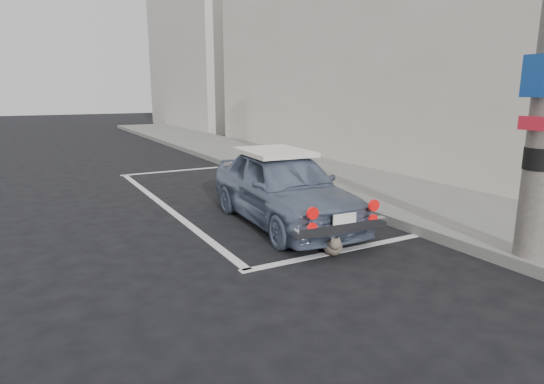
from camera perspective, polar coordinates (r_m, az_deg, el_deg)
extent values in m
plane|color=black|center=(6.18, 2.47, -6.73)|extent=(80.00, 80.00, 0.00)
cube|color=slate|center=(9.57, 12.68, 0.38)|extent=(2.80, 40.00, 0.15)
cube|color=beige|center=(13.08, 18.27, 18.35)|extent=(3.50, 18.00, 7.00)
cube|color=black|center=(11.85, 11.90, 9.18)|extent=(0.10, 16.00, 2.40)
cube|color=white|center=(14.97, 2.78, 22.36)|extent=(0.10, 2.00, 1.60)
cube|color=orange|center=(17.04, -1.76, 21.17)|extent=(0.10, 2.00, 1.60)
cube|color=beige|center=(26.76, -8.61, 16.60)|extent=(3.50, 10.00, 8.00)
cube|color=silver|center=(6.07, 9.03, -7.23)|extent=(3.00, 0.12, 0.01)
cube|color=silver|center=(12.19, -11.55, 2.66)|extent=(3.00, 0.12, 0.01)
cube|color=silver|center=(8.51, -13.41, -1.66)|extent=(0.12, 7.00, 0.01)
cylinder|color=black|center=(5.95, 30.63, 3.65)|extent=(0.36, 0.36, 0.25)
cube|color=#123F93|center=(5.70, 30.39, 12.48)|extent=(0.04, 0.35, 0.45)
cube|color=red|center=(5.71, 29.83, 7.49)|extent=(0.04, 0.30, 0.15)
cube|color=white|center=(5.71, 29.80, 7.49)|extent=(0.02, 0.16, 0.08)
imported|color=slate|center=(7.08, 1.44, 0.61)|extent=(1.58, 3.47, 1.15)
cube|color=white|center=(7.30, 0.26, 5.01)|extent=(1.03, 1.35, 0.07)
cube|color=silver|center=(5.75, 8.81, -4.38)|extent=(1.30, 0.20, 0.12)
cube|color=white|center=(5.69, 9.10, -3.53)|extent=(0.33, 0.04, 0.17)
cylinder|color=red|center=(5.43, 5.12, -2.67)|extent=(0.15, 0.05, 0.15)
cylinder|color=red|center=(5.92, 12.66, -1.64)|extent=(0.15, 0.05, 0.15)
cylinder|color=red|center=(5.48, 5.09, -4.48)|extent=(0.12, 0.05, 0.12)
cylinder|color=red|center=(5.97, 12.58, -3.32)|extent=(0.12, 0.05, 0.12)
ellipsoid|color=#61564A|center=(5.87, 7.61, -6.63)|extent=(0.38, 0.44, 0.23)
sphere|color=#61564A|center=(5.69, 7.97, -6.43)|extent=(0.15, 0.15, 0.15)
cone|color=#61564A|center=(5.66, 7.60, -5.75)|extent=(0.05, 0.05, 0.06)
cone|color=#61564A|center=(5.67, 8.38, -5.72)|extent=(0.05, 0.05, 0.06)
cylinder|color=#61564A|center=(6.08, 7.74, -6.72)|extent=(0.04, 0.25, 0.03)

